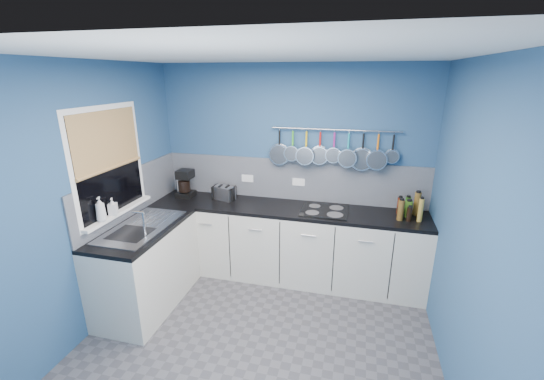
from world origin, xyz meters
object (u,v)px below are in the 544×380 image
at_px(paper_towel, 182,185).
at_px(canister, 228,195).
at_px(soap_bottle_a, 100,209).
at_px(soap_bottle_b, 113,206).
at_px(hob, 325,211).
at_px(coffee_maker, 185,184).
at_px(toaster, 224,193).

height_order(paper_towel, canister, paper_towel).
relative_size(soap_bottle_a, soap_bottle_b, 1.39).
distance_m(soap_bottle_b, hob, 2.22).
bearing_deg(paper_towel, canister, -1.26).
bearing_deg(coffee_maker, hob, -1.17).
relative_size(soap_bottle_a, toaster, 0.93).
bearing_deg(canister, coffee_maker, -177.65).
height_order(soap_bottle_a, soap_bottle_b, soap_bottle_a).
bearing_deg(toaster, canister, 11.88).
bearing_deg(hob, soap_bottle_a, -150.10).
relative_size(paper_towel, hob, 0.52).
xyz_separation_m(soap_bottle_b, hob, (1.98, 0.98, -0.23)).
xyz_separation_m(canister, hob, (1.19, -0.10, -0.06)).
xyz_separation_m(soap_bottle_b, paper_towel, (0.17, 1.09, -0.10)).
relative_size(toaster, hob, 0.50).
distance_m(coffee_maker, toaster, 0.52).
xyz_separation_m(coffee_maker, toaster, (0.51, 0.03, -0.09)).
bearing_deg(soap_bottle_a, canister, 57.27).
height_order(soap_bottle_a, coffee_maker, soap_bottle_a).
xyz_separation_m(paper_towel, canister, (0.63, -0.01, -0.07)).
height_order(toaster, canister, toaster).
relative_size(soap_bottle_b, toaster, 0.67).
bearing_deg(toaster, soap_bottle_a, -103.81).
bearing_deg(soap_bottle_b, toaster, 55.63).
xyz_separation_m(soap_bottle_a, hob, (1.98, 1.14, -0.26)).
distance_m(paper_towel, hob, 1.83).
bearing_deg(toaster, soap_bottle_b, -107.49).
bearing_deg(hob, paper_towel, 176.53).
height_order(soap_bottle_a, hob, soap_bottle_a).
xyz_separation_m(paper_towel, coffee_maker, (0.06, -0.04, 0.03)).
distance_m(soap_bottle_a, paper_towel, 1.27).
xyz_separation_m(soap_bottle_a, canister, (0.80, 1.24, -0.21)).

